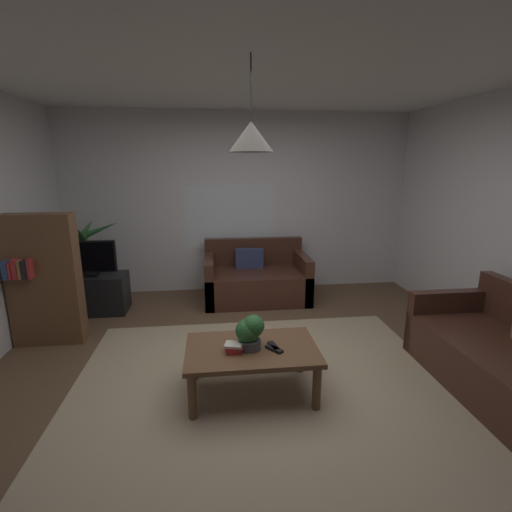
{
  "coord_description": "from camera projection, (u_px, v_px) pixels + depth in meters",
  "views": [
    {
      "loc": [
        -0.39,
        -3.04,
        1.88
      ],
      "look_at": [
        0.0,
        0.3,
        1.05
      ],
      "focal_mm": 26.1,
      "sensor_mm": 36.0,
      "label": 1
    }
  ],
  "objects": [
    {
      "name": "floor",
      "position": [
        260.0,
        375.0,
        3.43
      ],
      "size": [
        5.06,
        4.96,
        0.02
      ],
      "primitive_type": "cube",
      "color": "brown",
      "rests_on": "ground"
    },
    {
      "name": "ceiling",
      "position": [
        261.0,
        62.0,
        2.79
      ],
      "size": [
        5.06,
        4.96,
        0.02
      ],
      "primitive_type": "cube",
      "color": "white"
    },
    {
      "name": "rug",
      "position": [
        263.0,
        386.0,
        3.23
      ],
      "size": [
        3.29,
        2.73,
        0.01
      ],
      "primitive_type": "cube",
      "color": "tan",
      "rests_on": "ground"
    },
    {
      "name": "remote_on_table_0",
      "position": [
        274.0,
        346.0,
        3.05
      ],
      "size": [
        0.09,
        0.17,
        0.02
      ],
      "primitive_type": "cube",
      "rotation": [
        0.0,
        0.0,
        0.25
      ],
      "color": "black",
      "rests_on": "coffee_table"
    },
    {
      "name": "bookshelf_corner",
      "position": [
        44.0,
        280.0,
        3.89
      ],
      "size": [
        0.7,
        0.31,
        1.4
      ],
      "color": "brown",
      "rests_on": "ground"
    },
    {
      "name": "wall_back",
      "position": [
        239.0,
        204.0,
        5.53
      ],
      "size": [
        5.18,
        0.06,
        2.62
      ],
      "primitive_type": "cube",
      "color": "silver",
      "rests_on": "ground"
    },
    {
      "name": "potted_palm_corner",
      "position": [
        84.0,
        265.0,
        5.11
      ],
      "size": [
        0.91,
        0.89,
        1.2
      ],
      "color": "#B77051",
      "rests_on": "ground"
    },
    {
      "name": "window_pane",
      "position": [
        229.0,
        217.0,
        5.53
      ],
      "size": [
        1.31,
        0.01,
        0.96
      ],
      "primitive_type": "cube",
      "color": "white"
    },
    {
      "name": "remote_on_table_1",
      "position": [
        274.0,
        349.0,
        3.01
      ],
      "size": [
        0.14,
        0.16,
        0.02
      ],
      "primitive_type": "cube",
      "rotation": [
        0.0,
        0.0,
        3.83
      ],
      "color": "black",
      "rests_on": "coffee_table"
    },
    {
      "name": "book_on_table_1",
      "position": [
        234.0,
        347.0,
        2.98
      ],
      "size": [
        0.15,
        0.14,
        0.03
      ],
      "primitive_type": "cube",
      "rotation": [
        0.0,
        0.0,
        -0.15
      ],
      "color": "#B22D2D",
      "rests_on": "coffee_table"
    },
    {
      "name": "book_on_table_0",
      "position": [
        234.0,
        350.0,
        2.98
      ],
      "size": [
        0.12,
        0.11,
        0.03
      ],
      "primitive_type": "cube",
      "rotation": [
        0.0,
        0.0,
        -0.03
      ],
      "color": "#B22D2D",
      "rests_on": "coffee_table"
    },
    {
      "name": "couch_under_window",
      "position": [
        256.0,
        280.0,
        5.29
      ],
      "size": [
        1.44,
        0.87,
        0.82
      ],
      "color": "#47281E",
      "rests_on": "ground"
    },
    {
      "name": "couch_right_side",
      "position": [
        504.0,
        359.0,
        3.15
      ],
      "size": [
        0.87,
        1.54,
        0.82
      ],
      "rotation": [
        0.0,
        0.0,
        -1.57
      ],
      "color": "#47281E",
      "rests_on": "ground"
    },
    {
      "name": "potted_plant_on_table",
      "position": [
        250.0,
        331.0,
        3.01
      ],
      "size": [
        0.24,
        0.2,
        0.29
      ],
      "color": "#4C4C51",
      "rests_on": "coffee_table"
    },
    {
      "name": "coffee_table",
      "position": [
        252.0,
        354.0,
        3.07
      ],
      "size": [
        1.08,
        0.67,
        0.42
      ],
      "color": "brown",
      "rests_on": "ground"
    },
    {
      "name": "tv",
      "position": [
        87.0,
        258.0,
        4.67
      ],
      "size": [
        0.72,
        0.16,
        0.45
      ],
      "color": "black",
      "rests_on": "tv_stand"
    },
    {
      "name": "pendant_lamp",
      "position": [
        251.0,
        137.0,
        2.66
      ],
      "size": [
        0.33,
        0.33,
        0.65
      ],
      "color": "black"
    },
    {
      "name": "book_on_table_2",
      "position": [
        234.0,
        345.0,
        2.97
      ],
      "size": [
        0.16,
        0.14,
        0.02
      ],
      "primitive_type": "cube",
      "rotation": [
        0.0,
        0.0,
        -0.25
      ],
      "color": "beige",
      "rests_on": "coffee_table"
    },
    {
      "name": "tv_stand",
      "position": [
        91.0,
        294.0,
        4.81
      ],
      "size": [
        0.9,
        0.44,
        0.5
      ],
      "primitive_type": "cube",
      "color": "black",
      "rests_on": "ground"
    }
  ]
}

